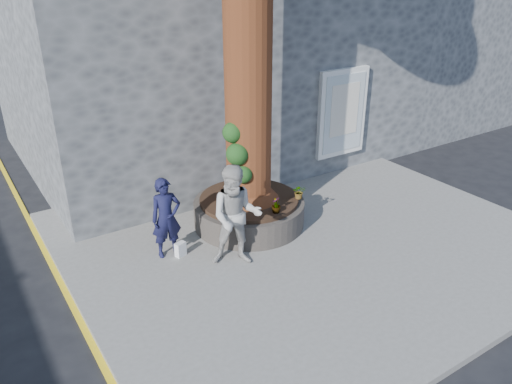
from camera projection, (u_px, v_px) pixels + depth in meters
ground at (272, 287)px, 8.67m from camera, size 120.00×120.00×0.00m
pavement at (304, 236)px, 10.15m from camera, size 9.00×8.00×0.12m
yellow_line at (79, 318)px, 7.92m from camera, size 0.10×30.00×0.01m
stone_shop at (200, 39)px, 14.05m from camera, size 10.30×8.30×6.30m
neighbour_shop at (397, 26)px, 18.09m from camera, size 6.00×8.00×6.00m
planter at (249, 211)px, 10.42m from camera, size 2.30×2.30×0.60m
man at (166, 218)px, 9.11m from camera, size 0.60×0.43×1.54m
woman at (236, 216)px, 8.79m from camera, size 1.16×1.09×1.89m
shopping_bag at (180, 249)px, 9.32m from camera, size 0.23×0.18×0.28m
plant_a at (233, 214)px, 9.19m from camera, size 0.25×0.22×0.39m
plant_b at (235, 177)px, 10.77m from camera, size 0.31×0.31×0.41m
plant_c at (276, 205)px, 9.61m from camera, size 0.25×0.25×0.33m
plant_d at (299, 192)px, 10.20m from camera, size 0.35×0.35×0.30m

